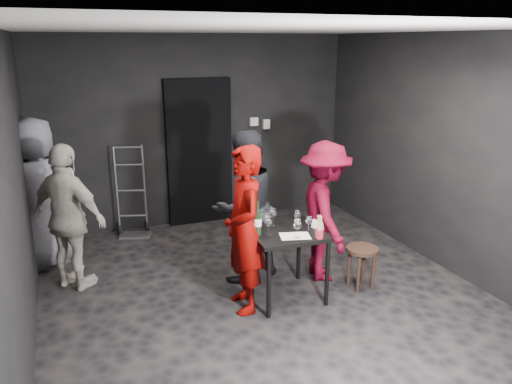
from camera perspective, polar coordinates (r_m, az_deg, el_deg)
name	(u,v)px	position (r m, az deg, el deg)	size (l,w,h in m)	color
floor	(264,294)	(5.44, 0.95, -11.62)	(4.50, 5.00, 0.02)	black
ceiling	(266,29)	(4.78, 1.11, 18.14)	(4.50, 5.00, 0.02)	silver
wall_back	(197,131)	(7.26, -6.70, 6.90)	(4.50, 0.04, 2.70)	black
wall_front	(443,280)	(2.94, 20.56, -9.38)	(4.50, 0.04, 2.70)	black
wall_left	(15,198)	(4.59, -25.83, -0.58)	(0.04, 5.00, 2.70)	black
wall_right	(445,154)	(6.15, 20.79, 4.10)	(0.04, 5.00, 2.70)	black
doorway	(199,153)	(7.26, -6.50, 4.49)	(0.95, 0.10, 2.10)	black
wallbox_upper	(254,122)	(7.46, -0.26, 8.06)	(0.12, 0.06, 0.12)	#B7B7B2
wallbox_lower	(266,124)	(7.54, 1.17, 7.77)	(0.10, 0.06, 0.14)	#B7B7B2
hand_truck	(133,219)	(7.14, -13.84, -3.00)	(0.42, 0.35, 1.25)	#B2B2B7
tasting_table	(285,239)	(5.13, 3.38, -5.42)	(0.72, 0.72, 0.75)	black
stool	(362,256)	(5.54, 12.01, -7.14)	(0.35, 0.35, 0.47)	black
server_red	(244,221)	(4.83, -1.37, -3.34)	(0.68, 0.44, 1.85)	#750401
woman_black	(244,198)	(5.45, -1.40, -0.63)	(0.93, 0.51, 1.91)	black
man_maroon	(325,208)	(5.56, 7.86, -1.87)	(1.06, 0.49, 1.64)	#580418
bystander_cream	(69,213)	(5.62, -20.63, -2.31)	(1.00, 0.48, 1.70)	beige
bystander_grey	(37,180)	(6.24, -23.73, 1.28)	(1.05, 0.57, 2.14)	slate
tasting_mat	(295,236)	(4.95, 4.47, -5.03)	(0.29, 0.19, 0.00)	white
wine_glass_a	(268,225)	(4.94, 1.41, -3.80)	(0.08, 0.08, 0.20)	white
wine_glass_b	(268,221)	(5.07, 1.34, -3.33)	(0.07, 0.07, 0.19)	white
wine_glass_c	(273,216)	(5.19, 1.93, -2.75)	(0.08, 0.08, 0.20)	white
wine_glass_d	(297,228)	(4.87, 4.75, -4.10)	(0.08, 0.08, 0.22)	white
wine_glass_e	(309,224)	(5.04, 6.05, -3.62)	(0.07, 0.07, 0.18)	white
wine_glass_f	(297,218)	(5.19, 4.76, -2.94)	(0.07, 0.07, 0.18)	white
wine_bottle	(257,222)	(4.93, 0.16, -3.46)	(0.08, 0.08, 0.34)	black
breadstick_cup	(319,227)	(4.89, 7.27, -4.02)	(0.08, 0.08, 0.25)	maroon
reserved_card	(316,225)	(5.14, 6.92, -3.72)	(0.07, 0.12, 0.09)	white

